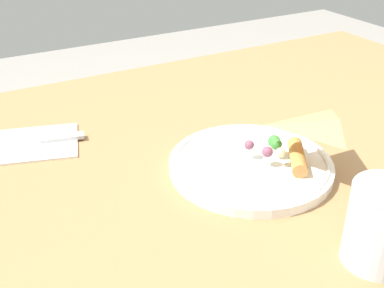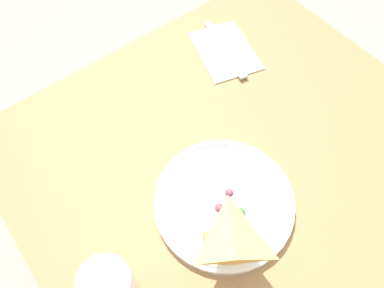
% 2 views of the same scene
% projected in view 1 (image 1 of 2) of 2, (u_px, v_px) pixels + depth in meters
% --- Properties ---
extents(dining_table, '(1.18, 0.87, 0.74)m').
position_uv_depth(dining_table, '(273.00, 173.00, 0.95)').
color(dining_table, olive).
rests_on(dining_table, ground_plane).
extents(plate_pizza, '(0.26, 0.26, 0.05)m').
position_uv_depth(plate_pizza, '(254.00, 163.00, 0.77)').
color(plate_pizza, white).
rests_on(plate_pizza, dining_table).
extents(milk_glass, '(0.08, 0.08, 0.11)m').
position_uv_depth(milk_glass, '(380.00, 228.00, 0.57)').
color(milk_glass, white).
rests_on(milk_glass, dining_table).
extents(napkin_folded, '(0.20, 0.17, 0.00)m').
position_uv_depth(napkin_folded, '(27.00, 144.00, 0.85)').
color(napkin_folded, white).
rests_on(napkin_folded, dining_table).
extents(butter_knife, '(0.20, 0.07, 0.01)m').
position_uv_depth(butter_knife, '(33.00, 141.00, 0.85)').
color(butter_knife, '#B2B2B7').
rests_on(butter_knife, napkin_folded).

